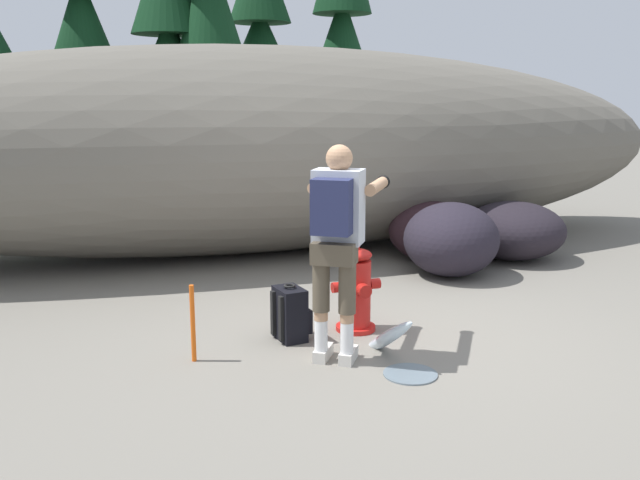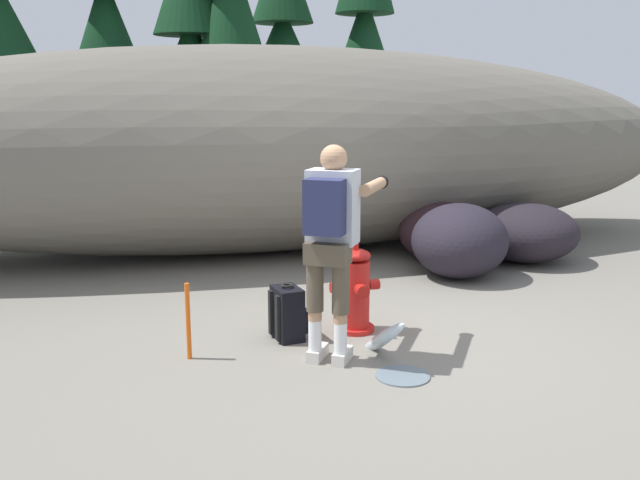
% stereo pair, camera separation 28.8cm
% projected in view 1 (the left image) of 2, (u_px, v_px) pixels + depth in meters
% --- Properties ---
extents(ground_plane, '(56.00, 56.00, 0.04)m').
position_uv_depth(ground_plane, '(370.00, 337.00, 5.75)').
color(ground_plane, slate).
extents(dirt_embankment, '(12.13, 3.20, 2.61)m').
position_uv_depth(dirt_embankment, '(261.00, 150.00, 8.76)').
color(dirt_embankment, '#666056').
rests_on(dirt_embankment, ground_plane).
extents(fire_hydrant, '(0.43, 0.39, 0.77)m').
position_uv_depth(fire_hydrant, '(356.00, 291.00, 5.81)').
color(fire_hydrant, red).
rests_on(fire_hydrant, ground_plane).
extents(hydrant_water_jet, '(0.39, 1.08, 0.63)m').
position_uv_depth(hydrant_water_jet, '(389.00, 344.00, 5.24)').
color(hydrant_water_jet, silver).
rests_on(hydrant_water_jet, ground_plane).
extents(utility_worker, '(0.88, 1.02, 1.63)m').
position_uv_depth(utility_worker, '(338.00, 226.00, 5.04)').
color(utility_worker, beige).
rests_on(utility_worker, ground_plane).
extents(spare_backpack, '(0.31, 0.32, 0.47)m').
position_uv_depth(spare_backpack, '(291.00, 314.00, 5.61)').
color(spare_backpack, black).
rests_on(spare_backpack, ground_plane).
extents(boulder_large, '(1.52, 1.54, 0.83)m').
position_uv_depth(boulder_large, '(451.00, 239.00, 7.60)').
color(boulder_large, '#231F29').
rests_on(boulder_large, ground_plane).
extents(boulder_mid, '(1.30, 1.26, 0.71)m').
position_uv_depth(boulder_mid, '(513.00, 230.00, 8.40)').
color(boulder_mid, black).
rests_on(boulder_mid, ground_plane).
extents(boulder_small, '(0.97, 0.94, 0.74)m').
position_uv_depth(boulder_small, '(427.00, 230.00, 8.35)').
color(boulder_small, black).
rests_on(boulder_small, ground_plane).
extents(pine_tree_left, '(1.88, 1.88, 6.15)m').
position_uv_depth(pine_tree_left, '(81.00, 13.00, 13.21)').
color(pine_tree_left, '#47331E').
rests_on(pine_tree_left, ground_plane).
extents(pine_tree_center, '(2.24, 2.24, 5.25)m').
position_uv_depth(pine_tree_center, '(170.00, 53.00, 13.30)').
color(pine_tree_center, '#47331E').
rests_on(pine_tree_center, ground_plane).
extents(pine_tree_far_right, '(2.15, 2.15, 5.57)m').
position_uv_depth(pine_tree_far_right, '(260.00, 39.00, 15.21)').
color(pine_tree_far_right, '#47331E').
rests_on(pine_tree_far_right, ground_plane).
extents(pine_tree_ridge_end, '(2.08, 2.08, 6.29)m').
position_uv_depth(pine_tree_ridge_end, '(342.00, 33.00, 15.47)').
color(pine_tree_ridge_end, '#47331E').
rests_on(pine_tree_ridge_end, ground_plane).
extents(survey_stake, '(0.04, 0.04, 0.60)m').
position_uv_depth(survey_stake, '(193.00, 323.00, 5.12)').
color(survey_stake, '#E55914').
rests_on(survey_stake, ground_plane).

